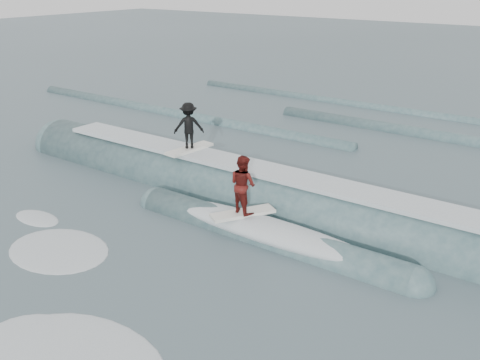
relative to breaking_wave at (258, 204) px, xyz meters
The scene contains 6 objects.
ground 6.42m from the breaking_wave, 92.01° to the right, with size 160.00×160.00×0.00m, color #3A5054.
breaking_wave is the anchor object (origin of this frame).
surfer_black 3.90m from the breaking_wave, behind, with size 1.24×2.05×1.80m.
surfer_red 2.52m from the breaking_wave, 68.95° to the right, with size 1.51×1.99×1.90m.
whitewater 7.57m from the breaking_wave, 97.19° to the right, with size 9.25×5.52×0.10m.
far_swells 11.44m from the breaking_wave, 101.01° to the left, with size 38.03×8.65×0.80m.
Camera 1 is at (9.52, -7.59, 7.48)m, focal length 40.00 mm.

